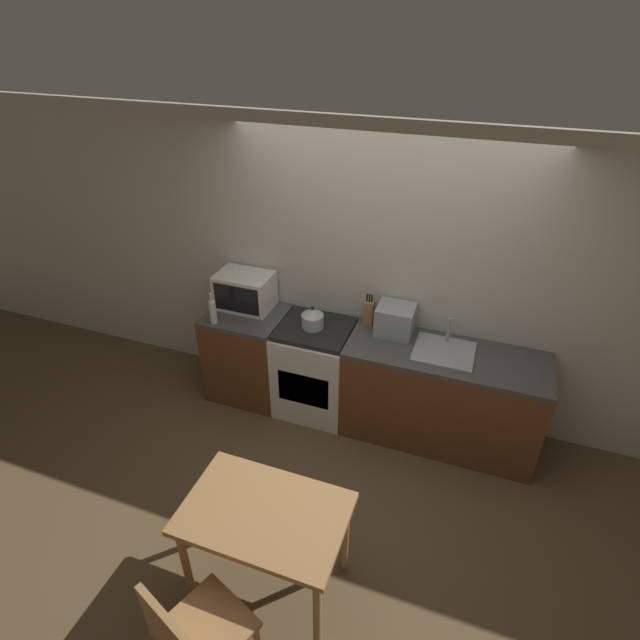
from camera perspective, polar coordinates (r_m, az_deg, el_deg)
ground_plane at (r=4.29m, az=1.80°, el=-17.58°), size 16.00×16.00×0.00m
wall_back at (r=4.33m, az=6.80°, el=4.80°), size 10.00×0.06×2.60m
counter_left_run at (r=4.85m, az=-8.07°, el=-3.76°), size 0.70×0.62×0.90m
counter_right_run at (r=4.44m, az=13.58°, el=-8.44°), size 1.63×0.62×0.90m
stove_range at (r=4.62m, az=-0.54°, el=-5.53°), size 0.65×0.62×0.90m
kettle at (r=4.31m, az=-0.86°, el=0.20°), size 0.19×0.19×0.21m
microwave at (r=4.63m, az=-8.57°, el=3.31°), size 0.50×0.35×0.33m
bottle at (r=4.46m, az=-12.15°, el=0.96°), size 0.06×0.06×0.30m
knife_block at (r=4.36m, az=5.58°, el=0.87°), size 0.09×0.09×0.30m
toaster_oven at (r=4.26m, az=8.59°, el=-0.01°), size 0.31×0.27×0.26m
sink_basin at (r=4.16m, az=14.01°, el=-3.44°), size 0.48×0.42×0.24m
dining_table at (r=3.27m, az=-6.30°, el=-21.92°), size 0.99×0.65×0.73m
dining_chair at (r=3.14m, az=-14.27°, el=-31.46°), size 0.55×0.55×0.89m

